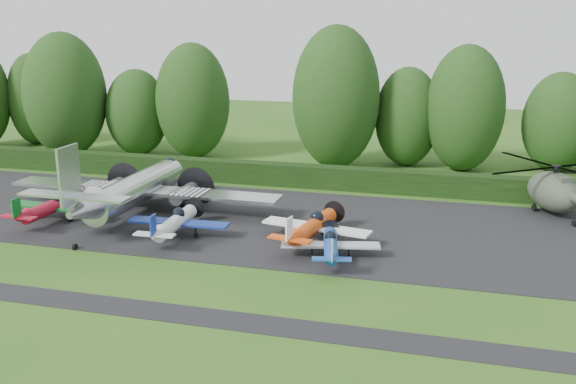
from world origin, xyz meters
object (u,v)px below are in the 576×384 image
(light_plane_white, at_px, (176,222))
(light_plane_orange, at_px, (313,226))
(light_plane_blue, at_px, (331,245))
(transport_plane, at_px, (134,189))
(helicopter, at_px, (554,188))
(light_plane_red, at_px, (51,207))

(light_plane_white, distance_m, light_plane_orange, 9.54)
(light_plane_white, bearing_deg, light_plane_orange, 10.36)
(light_plane_white, height_order, light_plane_blue, light_plane_white)
(transport_plane, height_order, light_plane_orange, transport_plane)
(light_plane_orange, bearing_deg, helicopter, 23.91)
(light_plane_red, xyz_separation_m, light_plane_blue, (21.73, -2.31, -0.18))
(light_plane_orange, distance_m, helicopter, 20.01)
(transport_plane, distance_m, light_plane_blue, 17.58)
(light_plane_blue, bearing_deg, light_plane_red, -173.54)
(transport_plane, height_order, light_plane_blue, transport_plane)
(light_plane_orange, bearing_deg, light_plane_white, 177.55)
(light_plane_blue, bearing_deg, helicopter, 56.26)
(light_plane_white, bearing_deg, light_plane_blue, -4.67)
(light_plane_white, xyz_separation_m, light_plane_blue, (11.20, -1.33, -0.15))
(transport_plane, xyz_separation_m, helicopter, (31.31, 8.40, 0.08))
(light_plane_red, xyz_separation_m, light_plane_orange, (19.96, 0.39, 0.04))
(light_plane_blue, bearing_deg, light_plane_orange, 135.64)
(light_plane_red, bearing_deg, light_plane_blue, -8.67)
(transport_plane, bearing_deg, light_plane_red, -147.10)
(light_plane_orange, height_order, light_plane_blue, light_plane_orange)
(light_plane_red, distance_m, light_plane_blue, 21.85)
(helicopter, bearing_deg, light_plane_orange, -123.04)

